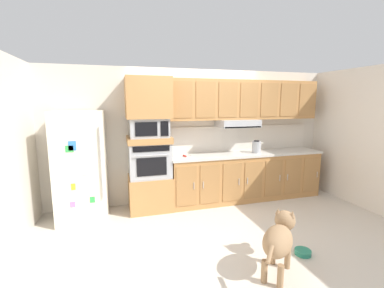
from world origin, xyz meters
The scene contains 18 objects.
ground_plane centered at (0.00, 0.00, 0.00)m, with size 9.60×9.60×0.00m, color beige.
back_kitchen_wall centered at (0.00, 1.11, 1.25)m, with size 6.20×0.12×2.50m, color beige.
side_panel_left centered at (-2.80, 0.00, 1.25)m, with size 0.12×7.10×2.50m, color beige.
side_panel_right centered at (2.80, 0.00, 1.25)m, with size 0.12×7.10×2.50m, color silver.
refrigerator centered at (-2.03, 0.68, 0.88)m, with size 0.76×0.73×1.76m.
oven_base_cabinet centered at (-0.93, 0.75, 0.30)m, with size 0.74×0.62×0.60m, color #B77F47.
built_in_oven centered at (-0.93, 0.75, 0.90)m, with size 0.70×0.62×0.60m.
appliance_mid_shelf centered at (-0.93, 0.75, 1.25)m, with size 0.74×0.62×0.10m, color #B77F47.
microwave centered at (-0.93, 0.75, 1.46)m, with size 0.64×0.54×0.32m.
appliance_upper_cabinet centered at (-0.93, 0.75, 1.96)m, with size 0.74×0.62×0.68m, color #B77F47.
lower_cabinet_run centered at (0.94, 0.75, 0.44)m, with size 3.00×0.63×0.88m.
countertop_slab centered at (0.94, 0.75, 0.90)m, with size 3.04×0.64×0.04m, color beige.
backsplash_panel centered at (0.94, 1.04, 1.17)m, with size 3.04×0.02×0.50m, color silver.
upper_cabinet_with_hood centered at (0.93, 0.87, 1.90)m, with size 3.00×0.48×0.88m.
screwdriver centered at (-0.29, 0.73, 0.93)m, with size 0.15×0.14×0.03m.
electric_kettle centered at (1.13, 0.70, 1.03)m, with size 0.17×0.17×0.24m.
dog centered at (0.23, -1.41, 0.40)m, with size 0.77×0.74×0.63m.
dog_food_bowl centered at (0.72, -1.23, 0.03)m, with size 0.20×0.20×0.06m.
Camera 1 is at (-1.46, -3.75, 1.89)m, focal length 24.59 mm.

